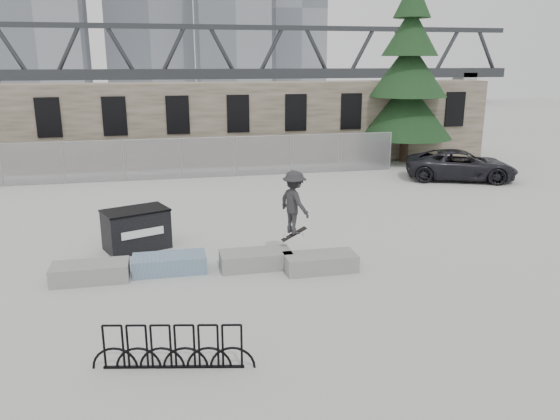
% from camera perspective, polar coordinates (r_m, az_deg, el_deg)
% --- Properties ---
extents(ground, '(120.00, 120.00, 0.00)m').
position_cam_1_polar(ground, '(15.58, -8.20, -6.23)').
color(ground, '#B8B9B3').
rests_on(ground, ground).
extents(stone_wall, '(36.00, 2.58, 4.50)m').
position_cam_1_polar(stone_wall, '(30.91, -10.66, 8.77)').
color(stone_wall, brown).
rests_on(stone_wall, ground).
extents(chainlink_fence, '(22.06, 0.06, 2.02)m').
position_cam_1_polar(chainlink_fence, '(27.38, -10.26, 5.37)').
color(chainlink_fence, gray).
rests_on(chainlink_fence, ground).
extents(planter_far_left, '(2.00, 0.90, 0.48)m').
position_cam_1_polar(planter_far_left, '(15.48, -19.21, -6.08)').
color(planter_far_left, gray).
rests_on(planter_far_left, ground).
extents(planter_center_left, '(2.00, 0.90, 0.48)m').
position_cam_1_polar(planter_center_left, '(15.53, -11.48, -5.43)').
color(planter_center_left, '#316495').
rests_on(planter_center_left, ground).
extents(planter_center_right, '(2.00, 0.90, 0.48)m').
position_cam_1_polar(planter_center_right, '(15.53, -2.56, -5.12)').
color(planter_center_right, gray).
rests_on(planter_center_right, ground).
extents(planter_offset, '(2.00, 0.90, 0.48)m').
position_cam_1_polar(planter_offset, '(15.35, 4.23, -5.39)').
color(planter_offset, gray).
rests_on(planter_offset, ground).
extents(dumpster, '(2.22, 1.80, 1.27)m').
position_cam_1_polar(dumpster, '(17.51, -14.79, -1.92)').
color(dumpster, black).
rests_on(dumpster, ground).
extents(bike_rack, '(3.09, 0.68, 0.90)m').
position_cam_1_polar(bike_rack, '(10.87, -11.12, -13.90)').
color(bike_rack, black).
rests_on(bike_rack, ground).
extents(spruce_tree, '(5.22, 5.22, 11.50)m').
position_cam_1_polar(spruce_tree, '(32.18, 13.25, 13.22)').
color(spruce_tree, '#38281E').
rests_on(spruce_tree, ground).
extents(truss_bridge, '(70.00, 3.00, 9.80)m').
position_cam_1_polar(truss_bridge, '(70.33, -3.44, 14.14)').
color(truss_bridge, '#2D3033').
rests_on(truss_bridge, ground).
extents(suv, '(5.76, 4.14, 1.46)m').
position_cam_1_polar(suv, '(28.20, 18.37, 4.48)').
color(suv, black).
rests_on(suv, ground).
extents(skateboarder, '(1.09, 1.36, 2.04)m').
position_cam_1_polar(skateboarder, '(15.55, 1.50, 0.79)').
color(skateboarder, '#28272A').
rests_on(skateboarder, ground).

